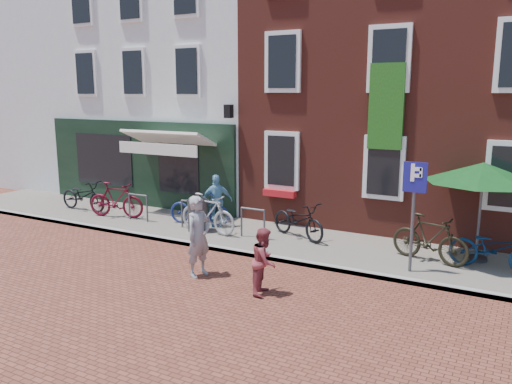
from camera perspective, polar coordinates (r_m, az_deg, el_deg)
The scene contains 18 objects.
ground at distance 13.18m, azimuth -4.82°, elevation -6.52°, with size 80.00×80.00×0.00m, color brown.
sidewalk at distance 13.93m, azimuth 2.05°, elevation -5.30°, with size 24.00×3.00×0.10m, color slate.
building_stucco at distance 21.17m, azimuth -5.93°, elevation 12.46°, with size 8.00×8.00×9.00m, color silver.
building_brick_mid at distance 18.18m, azimuth 13.14°, elevation 14.04°, with size 6.00×8.00×10.00m, color maroon.
filler_left at distance 26.15m, azimuth -19.90°, elevation 11.61°, with size 7.00×8.00×9.00m, color silver.
litter_bin at distance 14.55m, azimuth -6.47°, elevation -2.21°, with size 0.58×0.58×1.06m.
parking_sign at distance 11.46m, azimuth 17.14°, elevation -0.56°, with size 0.50×0.08×2.43m.
parasol at distance 12.71m, azimuth 23.96°, elevation 2.39°, with size 2.60×2.60×2.41m.
woman at distance 11.25m, azimuth -6.39°, elevation -4.92°, with size 0.65×0.43×1.78m, color gray.
boy at distance 10.29m, azimuth 0.93°, elevation -7.67°, with size 0.66×0.51×1.35m, color #94383F.
cafe_person at distance 14.91m, azimuth -4.37°, elevation -0.99°, with size 0.90×0.37×1.53m, color #6AA3C3.
bicycle_0 at distance 17.88m, azimuth -18.63°, elevation -0.38°, with size 0.66×1.90×1.00m, color black.
bicycle_1 at distance 16.59m, azimuth -15.28°, elevation -0.86°, with size 0.52×1.85×1.11m, color #4D0816.
bicycle_2 at distance 15.24m, azimuth -6.32°, elevation -1.79°, with size 0.66×1.90×1.00m, color navy.
bicycle_3 at distance 14.31m, azimuth -5.41°, elevation -2.39°, with size 0.52×1.85×1.11m, color gray.
bicycle_4 at distance 13.83m, azimuth 4.74°, elevation -3.09°, with size 0.66×1.90×1.00m, color black.
bicycle_5 at distance 12.53m, azimuth 18.75°, elevation -4.91°, with size 0.52×1.85×1.11m, color black.
bicycle_6 at distance 12.47m, azimuth 24.93°, elevation -5.72°, with size 0.66×1.90×1.00m, color #0A2547.
Camera 1 is at (6.96, -10.46, 3.99)m, focal length 36.00 mm.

